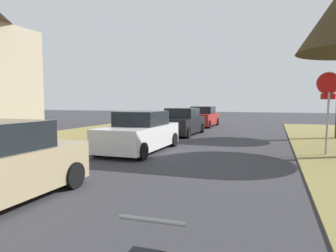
% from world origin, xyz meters
% --- Properties ---
extents(stop_sign_far, '(0.81, 0.35, 2.97)m').
position_xyz_m(stop_sign_far, '(4.63, 14.24, 2.19)').
color(stop_sign_far, '#9EA0A5').
rests_on(stop_sign_far, grass_verge_right).
extents(parked_sedan_white, '(1.96, 4.41, 1.57)m').
position_xyz_m(parked_sedan_white, '(-2.17, 13.03, 0.72)').
color(parked_sedan_white, white).
rests_on(parked_sedan_white, ground).
extents(parked_sedan_black, '(1.96, 4.41, 1.57)m').
position_xyz_m(parked_sedan_black, '(-2.32, 19.30, 0.72)').
color(parked_sedan_black, black).
rests_on(parked_sedan_black, ground).
extents(parked_sedan_red, '(1.96, 4.41, 1.57)m').
position_xyz_m(parked_sedan_red, '(-2.50, 25.70, 0.72)').
color(parked_sedan_red, red).
rests_on(parked_sedan_red, ground).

